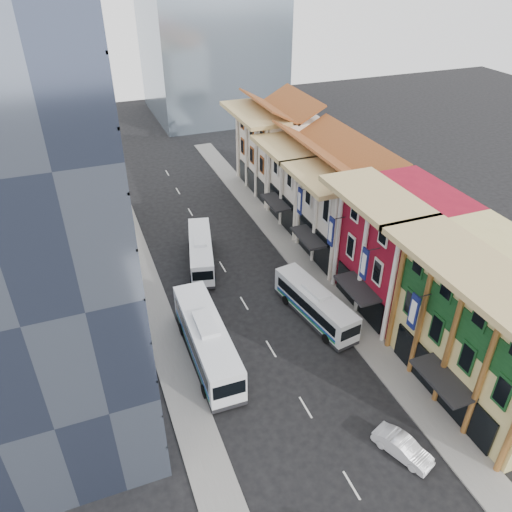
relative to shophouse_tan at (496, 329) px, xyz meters
name	(u,v)px	position (x,y,z in m)	size (l,w,h in m)	color
ground	(359,499)	(-14.00, -5.00, -6.00)	(200.00, 200.00, 0.00)	black
sidewalk_right	(320,285)	(-5.50, 17.00, -5.92)	(3.00, 90.00, 0.15)	slate
sidewalk_left	(160,323)	(-22.50, 17.00, -5.92)	(3.00, 90.00, 0.15)	slate
shophouse_tan	(496,329)	(0.00, 0.00, 0.00)	(8.00, 14.00, 12.00)	#D3C379
shophouse_red	(402,250)	(0.00, 12.00, 0.00)	(8.00, 10.00, 12.00)	maroon
shophouse_cream_near	(349,215)	(0.00, 21.50, -1.00)	(8.00, 9.00, 10.00)	white
shophouse_cream_mid	(313,184)	(0.00, 30.50, -1.00)	(8.00, 9.00, 10.00)	white
shophouse_cream_far	(279,151)	(0.00, 41.00, -0.50)	(8.00, 12.00, 11.00)	white
office_tower	(23,210)	(-31.00, 14.00, 9.00)	(12.00, 26.00, 30.00)	#3A445D
office_block_far	(52,185)	(-30.00, 37.00, 1.00)	(10.00, 18.00, 14.00)	gray
bus_left_near	(207,340)	(-19.50, 10.98, -3.98)	(2.96, 12.62, 4.05)	white
bus_left_far	(201,251)	(-16.00, 25.39, -4.31)	(2.46, 10.51, 3.37)	white
bus_right	(315,304)	(-8.50, 12.53, -4.32)	(2.45, 10.46, 3.36)	silver
sedan_right	(403,447)	(-9.51, -3.16, -5.29)	(1.51, 4.32, 1.43)	silver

